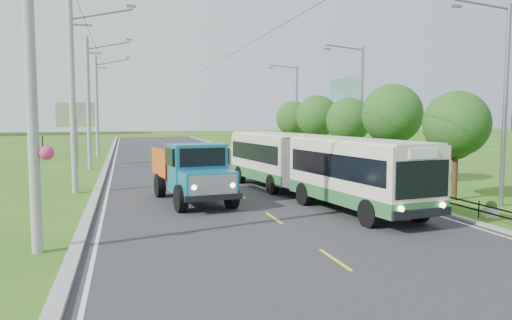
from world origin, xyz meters
name	(u,v)px	position (x,y,z in m)	size (l,w,h in m)	color
ground	(274,218)	(0.00, 0.00, 0.00)	(240.00, 240.00, 0.00)	#2C5814
road	(200,168)	(0.00, 20.00, 0.01)	(14.00, 120.00, 0.02)	#28282B
curb_left	(105,170)	(-7.20, 20.00, 0.07)	(0.40, 120.00, 0.15)	#9E9E99
curb_right	(287,165)	(7.15, 20.00, 0.05)	(0.30, 120.00, 0.10)	#9E9E99
edge_line_left	(112,170)	(-6.65, 20.00, 0.02)	(0.12, 120.00, 0.00)	silver
edge_line_right	(281,166)	(6.65, 20.00, 0.02)	(0.12, 120.00, 0.00)	silver
centre_dash	(274,218)	(0.00, 0.00, 0.02)	(0.12, 2.20, 0.00)	yellow
railing_right	(324,169)	(8.00, 14.00, 0.30)	(0.04, 40.00, 0.60)	black
pole_nearest	(33,87)	(-8.24, -3.00, 4.94)	(3.51, 0.44, 10.00)	gray
pole_near	(73,97)	(-8.26, 9.00, 5.09)	(3.51, 0.32, 10.00)	gray
pole_mid	(89,103)	(-8.26, 21.00, 5.09)	(3.51, 0.32, 10.00)	gray
pole_far	(97,106)	(-8.26, 33.00, 5.09)	(3.51, 0.32, 10.00)	gray
tree_second	(455,128)	(9.86, 2.14, 3.52)	(3.18, 3.26, 5.30)	#382314
tree_third	(392,118)	(9.86, 8.14, 3.99)	(3.60, 3.62, 6.00)	#382314
tree_fourth	(348,123)	(9.86, 14.14, 3.59)	(3.24, 3.31, 5.40)	#382314
tree_fifth	(317,119)	(9.86, 20.14, 3.85)	(3.48, 3.52, 5.80)	#382314
tree_back	(294,121)	(9.86, 26.14, 3.65)	(3.30, 3.36, 5.50)	#382314
streetlight_near	(503,98)	(10.64, 0.00, 4.90)	(3.02, 0.20, 9.07)	slate
streetlight_mid	(360,105)	(10.64, 14.00, 4.90)	(3.02, 0.20, 9.07)	slate
streetlight_far	(295,108)	(10.64, 28.00, 4.90)	(3.02, 0.20, 9.07)	slate
planter_front	(491,210)	(8.60, -2.00, 0.29)	(0.64, 0.64, 0.67)	silver
planter_near	(390,184)	(8.60, 6.00, 0.29)	(0.64, 0.64, 0.67)	silver
planter_mid	(332,169)	(8.60, 14.00, 0.29)	(0.64, 0.64, 0.67)	silver
planter_far	(295,160)	(8.60, 22.00, 0.29)	(0.64, 0.64, 0.67)	silver
billboard_left	(76,119)	(-9.50, 24.00, 3.87)	(3.00, 0.20, 5.20)	slate
billboard_right	(345,101)	(12.30, 20.00, 5.34)	(0.24, 6.00, 7.30)	slate
bus	(311,162)	(3.12, 4.04, 1.83)	(4.75, 15.96, 3.04)	#296833
dump_truck	(192,169)	(-2.64, 4.65, 1.60)	(3.40, 6.99, 2.82)	#166C87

